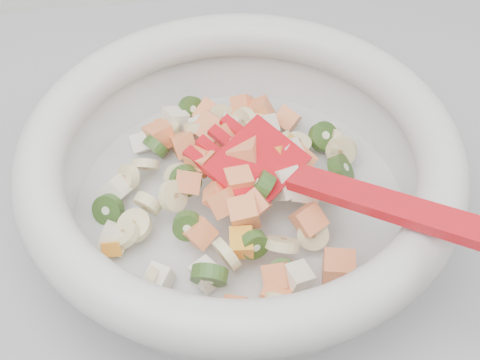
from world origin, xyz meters
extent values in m
cylinder|color=silver|center=(-0.19, 1.40, 0.91)|extent=(0.29, 0.29, 0.02)
torus|color=silver|center=(-0.19, 1.40, 0.98)|extent=(0.35, 0.35, 0.04)
cylinder|color=beige|center=(-0.19, 1.49, 0.93)|extent=(0.03, 0.02, 0.03)
cylinder|color=beige|center=(-0.28, 1.43, 0.93)|extent=(0.02, 0.03, 0.03)
cylinder|color=beige|center=(-0.29, 1.36, 0.93)|extent=(0.02, 0.02, 0.02)
cylinder|color=beige|center=(-0.21, 1.33, 0.94)|extent=(0.03, 0.04, 0.04)
cylinder|color=beige|center=(-0.20, 1.40, 0.96)|extent=(0.02, 0.03, 0.03)
cylinder|color=beige|center=(-0.24, 1.41, 0.95)|extent=(0.03, 0.02, 0.03)
cylinder|color=beige|center=(-0.14, 1.34, 0.94)|extent=(0.04, 0.03, 0.03)
cylinder|color=beige|center=(-0.25, 1.39, 0.95)|extent=(0.03, 0.03, 0.03)
cylinder|color=beige|center=(-0.12, 1.38, 0.94)|extent=(0.03, 0.03, 0.03)
cylinder|color=beige|center=(-0.22, 1.47, 0.94)|extent=(0.03, 0.03, 0.03)
cylinder|color=beige|center=(-0.16, 1.47, 0.94)|extent=(0.04, 0.04, 0.02)
cylinder|color=beige|center=(-0.17, 1.33, 0.94)|extent=(0.04, 0.03, 0.03)
cylinder|color=beige|center=(-0.10, 1.43, 0.93)|extent=(0.03, 0.03, 0.03)
cylinder|color=beige|center=(-0.27, 1.39, 0.94)|extent=(0.03, 0.03, 0.03)
cylinder|color=beige|center=(-0.28, 1.37, 0.93)|extent=(0.03, 0.03, 0.02)
cylinder|color=beige|center=(-0.13, 1.45, 0.93)|extent=(0.03, 0.03, 0.01)
cylinder|color=beige|center=(-0.15, 1.45, 0.94)|extent=(0.03, 0.03, 0.03)
cylinder|color=beige|center=(-0.18, 1.47, 0.94)|extent=(0.02, 0.03, 0.03)
cylinder|color=beige|center=(-0.10, 1.44, 0.93)|extent=(0.01, 0.03, 0.03)
cylinder|color=beige|center=(-0.18, 1.29, 0.93)|extent=(0.04, 0.03, 0.04)
cylinder|color=beige|center=(-0.27, 1.44, 0.93)|extent=(0.03, 0.03, 0.03)
cylinder|color=beige|center=(-0.25, 1.48, 0.93)|extent=(0.03, 0.03, 0.02)
cylinder|color=beige|center=(-0.27, 1.32, 0.93)|extent=(0.02, 0.03, 0.03)
cube|color=#F1824C|center=(-0.14, 1.48, 0.93)|extent=(0.03, 0.03, 0.03)
cube|color=#F1824C|center=(-0.14, 1.42, 0.94)|extent=(0.03, 0.03, 0.03)
cube|color=#F1824C|center=(-0.16, 1.49, 0.93)|extent=(0.03, 0.03, 0.03)
cube|color=#F1824C|center=(-0.18, 1.29, 0.92)|extent=(0.03, 0.03, 0.03)
cube|color=#F1824C|center=(-0.19, 1.38, 0.96)|extent=(0.02, 0.02, 0.02)
cube|color=#F1824C|center=(-0.23, 1.40, 0.95)|extent=(0.02, 0.03, 0.03)
cube|color=#F1824C|center=(-0.21, 1.46, 0.94)|extent=(0.04, 0.04, 0.04)
cube|color=#F1824C|center=(-0.23, 1.35, 0.94)|extent=(0.03, 0.03, 0.03)
cube|color=#F1824C|center=(-0.21, 1.37, 0.95)|extent=(0.03, 0.03, 0.03)
cube|color=#F1824C|center=(-0.21, 1.29, 0.92)|extent=(0.03, 0.03, 0.03)
cube|color=#F1824C|center=(-0.25, 1.47, 0.94)|extent=(0.03, 0.03, 0.03)
cube|color=#F1824C|center=(-0.13, 1.31, 0.93)|extent=(0.03, 0.03, 0.02)
cube|color=#F1824C|center=(-0.21, 1.38, 0.95)|extent=(0.03, 0.02, 0.03)
cube|color=#F1824C|center=(-0.22, 1.41, 0.95)|extent=(0.03, 0.03, 0.02)
cube|color=#F1824C|center=(-0.19, 1.41, 0.96)|extent=(0.03, 0.03, 0.03)
cube|color=#F1824C|center=(-0.19, 1.35, 0.95)|extent=(0.03, 0.02, 0.03)
cube|color=#F1824C|center=(-0.17, 1.31, 0.93)|extent=(0.03, 0.03, 0.03)
cube|color=#F1824C|center=(-0.14, 1.35, 0.94)|extent=(0.03, 0.03, 0.03)
cube|color=#F1824C|center=(-0.21, 1.50, 0.92)|extent=(0.03, 0.04, 0.04)
cube|color=#F1824C|center=(-0.23, 1.46, 0.93)|extent=(0.02, 0.03, 0.03)
cube|color=#F1824C|center=(-0.19, 1.36, 0.95)|extent=(0.03, 0.03, 0.04)
cube|color=#F1824C|center=(-0.20, 1.44, 0.95)|extent=(0.03, 0.02, 0.03)
cube|color=#F1824C|center=(-0.22, 1.42, 0.95)|extent=(0.03, 0.03, 0.03)
cube|color=#F1824C|center=(-0.17, 1.50, 0.93)|extent=(0.02, 0.03, 0.03)
cylinder|color=#4E9030|center=(-0.10, 1.41, 0.93)|extent=(0.03, 0.04, 0.04)
cylinder|color=#4E9030|center=(-0.24, 1.36, 0.94)|extent=(0.03, 0.02, 0.03)
cylinder|color=#4E9030|center=(-0.17, 1.31, 0.93)|extent=(0.03, 0.03, 0.03)
cylinder|color=#4E9030|center=(-0.18, 1.38, 0.96)|extent=(0.03, 0.03, 0.03)
cylinder|color=#4E9030|center=(-0.22, 1.51, 0.93)|extent=(0.03, 0.03, 0.03)
cylinder|color=#4E9030|center=(-0.19, 1.33, 0.95)|extent=(0.03, 0.02, 0.03)
cylinder|color=#4E9030|center=(-0.30, 1.40, 0.93)|extent=(0.03, 0.03, 0.03)
cylinder|color=#4E9030|center=(-0.11, 1.45, 0.93)|extent=(0.03, 0.03, 0.03)
cylinder|color=#4E9030|center=(-0.26, 1.46, 0.93)|extent=(0.03, 0.03, 0.03)
cylinder|color=#4E9030|center=(-0.22, 1.31, 0.94)|extent=(0.03, 0.03, 0.03)
cylinder|color=#4E9030|center=(-0.23, 1.40, 0.95)|extent=(0.03, 0.02, 0.03)
cube|color=white|center=(-0.16, 1.46, 0.95)|extent=(0.03, 0.03, 0.03)
cube|color=white|center=(-0.21, 1.47, 0.93)|extent=(0.02, 0.02, 0.02)
cube|color=white|center=(-0.10, 1.46, 0.93)|extent=(0.02, 0.03, 0.03)
cube|color=white|center=(-0.16, 1.30, 0.94)|extent=(0.03, 0.02, 0.02)
cube|color=white|center=(-0.27, 1.47, 0.93)|extent=(0.03, 0.03, 0.03)
cube|color=white|center=(-0.19, 1.47, 0.93)|extent=(0.03, 0.03, 0.03)
cube|color=white|center=(-0.26, 1.32, 0.93)|extent=(0.03, 0.03, 0.02)
cube|color=white|center=(-0.23, 1.32, 0.93)|extent=(0.03, 0.03, 0.02)
cube|color=white|center=(-0.16, 1.39, 0.95)|extent=(0.03, 0.04, 0.03)
cube|color=white|center=(-0.30, 1.37, 0.93)|extent=(0.03, 0.03, 0.03)
cube|color=white|center=(-0.29, 1.41, 0.93)|extent=(0.03, 0.03, 0.03)
cube|color=white|center=(-0.24, 1.49, 0.93)|extent=(0.03, 0.03, 0.03)
cube|color=white|center=(-0.14, 1.38, 0.95)|extent=(0.03, 0.03, 0.03)
cube|color=white|center=(-0.15, 1.41, 0.95)|extent=(0.03, 0.03, 0.03)
cube|color=gold|center=(-0.14, 1.38, 0.94)|extent=(0.03, 0.03, 0.03)
cube|color=gold|center=(-0.30, 1.36, 0.92)|extent=(0.02, 0.03, 0.02)
cube|color=gold|center=(-0.14, 1.44, 0.94)|extent=(0.02, 0.03, 0.03)
cube|color=gold|center=(-0.16, 1.41, 0.96)|extent=(0.03, 0.03, 0.03)
cube|color=gold|center=(-0.25, 1.49, 0.93)|extent=(0.02, 0.02, 0.02)
cube|color=gold|center=(-0.20, 1.33, 0.95)|extent=(0.02, 0.02, 0.02)
cube|color=gold|center=(-0.15, 1.42, 0.95)|extent=(0.03, 0.02, 0.02)
cube|color=red|center=(-0.18, 1.40, 0.96)|extent=(0.09, 0.09, 0.03)
cube|color=red|center=(-0.19, 1.44, 0.96)|extent=(0.03, 0.03, 0.02)
cube|color=red|center=(-0.20, 1.43, 0.96)|extent=(0.03, 0.03, 0.02)
cube|color=red|center=(-0.21, 1.42, 0.96)|extent=(0.03, 0.03, 0.02)
cube|color=red|center=(-0.22, 1.41, 0.96)|extent=(0.03, 0.03, 0.02)
cube|color=red|center=(-0.08, 1.30, 1.00)|extent=(0.16, 0.16, 0.07)
camera|label=1|loc=(-0.24, 1.00, 1.38)|focal=55.00mm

